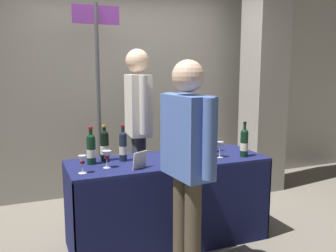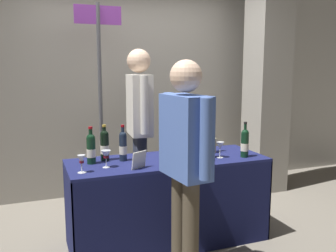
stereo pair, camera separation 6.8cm
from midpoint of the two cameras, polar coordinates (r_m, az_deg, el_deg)
The scene contains 20 objects.
ground_plane at distance 3.56m, azimuth -0.57°, elevation -17.38°, with size 12.00×12.00×0.00m, color gray.
back_partition at distance 4.69m, azimuth -7.77°, elevation 8.91°, with size 7.44×0.12×3.16m, color #9E998E.
concrete_pillar at distance 4.87m, azimuth 14.50°, elevation 11.32°, with size 0.44×0.44×3.60m, color gray.
tasting_table at distance 3.36m, azimuth -0.59°, elevation -9.25°, with size 1.77×0.65×0.78m.
featured_wine_bottle at distance 3.17m, azimuth 4.46°, elevation -3.37°, with size 0.08×0.08×0.31m.
display_bottle_0 at distance 3.41m, azimuth 11.23°, elevation -2.52°, with size 0.07×0.07×0.32m.
display_bottle_1 at distance 3.26m, azimuth -10.45°, elevation -2.94°, with size 0.08×0.08×0.32m.
display_bottle_2 at distance 3.22m, azimuth -7.62°, elevation -3.06°, with size 0.07×0.07×0.32m.
display_bottle_3 at distance 3.03m, azimuth -0.72°, elevation -3.76°, with size 0.08×0.08×0.32m.
display_bottle_4 at distance 3.32m, azimuth 5.75°, elevation -2.50°, with size 0.07×0.07×0.35m.
display_bottle_5 at distance 3.17m, azimuth -12.49°, elevation -3.43°, with size 0.08×0.08×0.32m.
display_bottle_6 at distance 3.39m, azimuth 2.13°, elevation -2.09°, with size 0.07×0.07×0.36m.
wine_glass_near_vendor at distance 3.35m, azimuth 7.49°, elevation -3.08°, with size 0.07×0.07×0.15m.
wine_glass_mid at distance 3.03m, azimuth -10.19°, elevation -4.52°, with size 0.08×0.08×0.14m.
wine_glass_near_taster at distance 2.92m, azimuth -13.86°, elevation -5.28°, with size 0.07×0.07×0.14m.
flower_vase at distance 3.54m, azimuth 6.16°, elevation -2.41°, with size 0.09×0.09×0.32m.
brochure_stand at distance 2.98m, azimuth -5.06°, elevation -5.31°, with size 0.15×0.01×0.14m, color silver.
vendor_presenter at distance 3.85m, azimuth -5.17°, elevation 1.45°, with size 0.24×0.58×1.78m.
taster_foreground_right at distance 2.60m, azimuth 2.28°, elevation -4.26°, with size 0.26×0.59×1.64m.
booth_signpost at distance 4.11m, azimuth -11.31°, elevation 6.36°, with size 0.51×0.04×2.27m.
Camera 1 is at (-1.20, -2.95, 1.59)m, focal length 39.13 mm.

